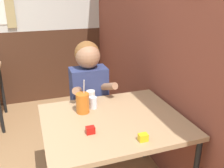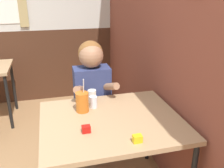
{
  "view_description": "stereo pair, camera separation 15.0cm",
  "coord_description": "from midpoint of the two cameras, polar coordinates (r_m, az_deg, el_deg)",
  "views": [
    {
      "loc": [
        0.23,
        -1.13,
        1.69
      ],
      "look_at": [
        0.84,
        0.63,
        0.97
      ],
      "focal_mm": 40.0,
      "sensor_mm": 36.0,
      "label": 1
    },
    {
      "loc": [
        0.37,
        -1.17,
        1.69
      ],
      "look_at": [
        0.84,
        0.63,
        0.97
      ],
      "focal_mm": 40.0,
      "sensor_mm": 36.0,
      "label": 2
    }
  ],
  "objects": [
    {
      "name": "condiment_mustard",
      "position": [
        1.66,
        4.51,
        -12.13
      ],
      "size": [
        0.06,
        0.04,
        0.05
      ],
      "color": "yellow",
      "rests_on": "main_table"
    },
    {
      "name": "condiment_ketchup",
      "position": [
        1.74,
        -7.47,
        -10.46
      ],
      "size": [
        0.06,
        0.04,
        0.05
      ],
      "color": "#B7140F",
      "rests_on": "main_table"
    },
    {
      "name": "glass_near_pitcher",
      "position": [
        2.07,
        -6.4,
        -4.29
      ],
      "size": [
        0.06,
        0.06,
        0.1
      ],
      "color": "silver",
      "rests_on": "main_table"
    },
    {
      "name": "brick_wall_right",
      "position": [
        2.74,
        4.16,
        14.02
      ],
      "size": [
        0.08,
        4.69,
        2.7
      ],
      "color": "brown",
      "rests_on": "ground_plane"
    },
    {
      "name": "main_table",
      "position": [
        1.95,
        -1.91,
        -9.64
      ],
      "size": [
        1.06,
        0.89,
        0.76
      ],
      "color": "tan",
      "rests_on": "ground_plane"
    },
    {
      "name": "back_wall",
      "position": [
        3.9,
        -24.52,
        14.48
      ],
      "size": [
        5.67,
        0.09,
        2.7
      ],
      "color": "silver",
      "rests_on": "ground_plane"
    },
    {
      "name": "glass_center",
      "position": [
        2.16,
        -6.85,
        -2.95
      ],
      "size": [
        0.07,
        0.07,
        0.11
      ],
      "color": "silver",
      "rests_on": "main_table"
    },
    {
      "name": "person_seated",
      "position": [
        2.44,
        -6.97,
        -3.48
      ],
      "size": [
        0.42,
        0.42,
        1.24
      ],
      "color": "navy",
      "rests_on": "ground_plane"
    },
    {
      "name": "cocktail_pitcher",
      "position": [
        2.0,
        -8.88,
        -4.37
      ],
      "size": [
        0.11,
        0.11,
        0.28
      ],
      "color": "#C6661E",
      "rests_on": "main_table"
    }
  ]
}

